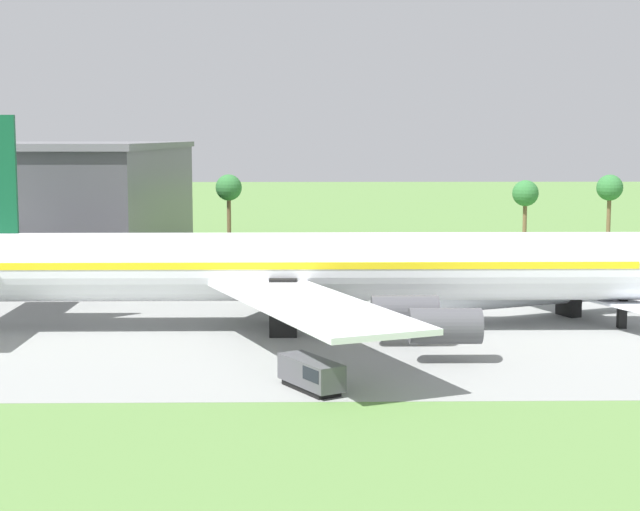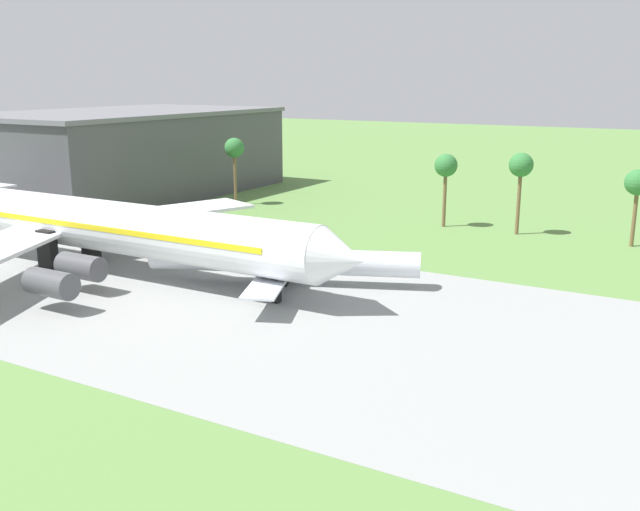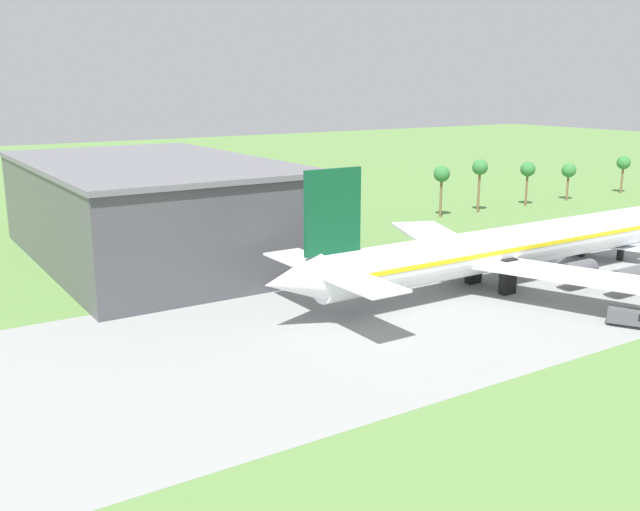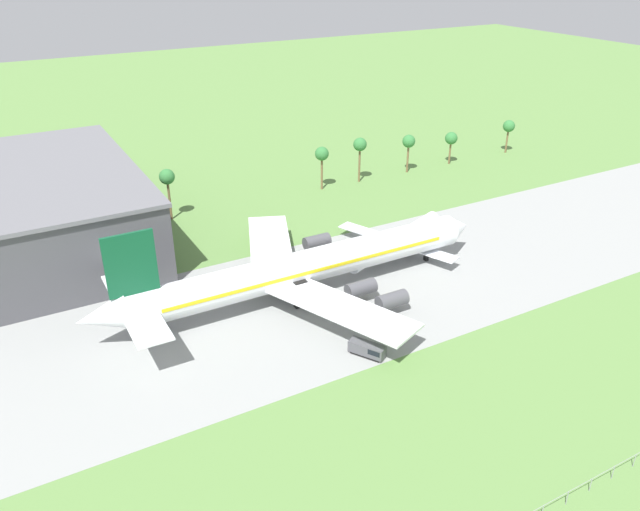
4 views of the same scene
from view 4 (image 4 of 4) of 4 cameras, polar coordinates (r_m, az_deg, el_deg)
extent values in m
plane|color=#5B8442|center=(128.26, 10.29, -0.96)|extent=(600.00, 600.00, 0.00)
cube|color=gray|center=(128.26, 10.29, -0.96)|extent=(320.00, 44.00, 0.02)
cylinder|color=white|center=(113.88, -1.15, -0.98)|extent=(65.79, 6.17, 6.17)
cone|color=white|center=(132.47, 12.48, 2.53)|extent=(4.94, 6.05, 6.05)
cone|color=white|center=(103.97, -19.39, -5.32)|extent=(7.71, 5.86, 5.86)
cube|color=yellow|center=(113.66, -1.15, -0.77)|extent=(55.92, 6.30, 0.62)
cube|color=#0F4C2D|center=(100.95, -16.92, -0.77)|extent=(8.02, 0.50, 10.49)
cube|color=white|center=(104.41, -16.55, -4.41)|extent=(5.55, 24.69, 0.30)
cube|color=white|center=(103.59, 1.86, -4.74)|extent=(17.67, 28.32, 0.44)
cube|color=white|center=(124.87, -4.57, 1.02)|extent=(17.67, 28.32, 0.44)
cylinder|color=#4C4C51|center=(112.78, 3.76, -3.00)|extent=(5.55, 2.78, 2.78)
cylinder|color=#4C4C51|center=(109.66, 6.60, -4.07)|extent=(5.55, 2.78, 2.78)
cylinder|color=#4C4C51|center=(123.92, 0.08, -0.02)|extent=(5.55, 2.78, 2.78)
cylinder|color=#4C4C51|center=(129.84, -0.29, 1.29)|extent=(5.55, 2.78, 2.78)
cube|color=black|center=(129.16, 9.74, 0.57)|extent=(0.70, 0.90, 5.15)
cube|color=black|center=(111.47, -1.80, -3.53)|extent=(2.40, 1.20, 5.15)
cube|color=black|center=(116.77, -3.34, -2.05)|extent=(2.40, 1.20, 5.15)
cylinder|color=silver|center=(131.75, 6.97, 1.41)|extent=(29.88, 14.33, 2.89)
cube|color=#0F6647|center=(119.68, 3.46, 0.67)|extent=(2.50, 1.20, 4.05)
cube|color=silver|center=(131.87, 6.96, 1.29)|extent=(13.70, 27.22, 0.24)
cube|color=black|center=(132.34, 6.94, 0.87)|extent=(2.09, 2.86, 2.75)
cube|color=black|center=(100.51, 4.30, -9.00)|extent=(4.11, 5.25, 0.40)
cube|color=#4C4C51|center=(99.87, 4.32, -8.48)|extent=(4.73, 6.12, 1.81)
cube|color=black|center=(99.16, 5.18, -8.62)|extent=(2.81, 2.82, 0.90)
cylinder|color=gray|center=(82.90, 21.66, -19.91)|extent=(0.10, 0.10, 2.10)
cylinder|color=gray|center=(85.39, 23.51, -18.68)|extent=(0.10, 0.10, 2.10)
cylinder|color=gray|center=(87.99, 25.22, -17.50)|extent=(0.10, 0.10, 2.10)
cylinder|color=gray|center=(90.69, 26.81, -16.38)|extent=(0.10, 0.10, 2.10)
cube|color=#47474C|center=(144.20, -23.62, 3.83)|extent=(36.00, 60.00, 15.90)
cube|color=slate|center=(141.46, -24.24, 6.93)|extent=(36.72, 61.20, 0.80)
cylinder|color=brown|center=(179.23, 8.02, 8.83)|extent=(0.56, 0.56, 8.44)
sphere|color=#337538|center=(177.82, 8.12, 10.31)|extent=(3.60, 3.60, 3.60)
cylinder|color=brown|center=(170.16, 3.62, 8.32)|extent=(0.56, 0.56, 9.90)
sphere|color=#337538|center=(168.48, 3.68, 10.11)|extent=(3.60, 3.60, 3.60)
cylinder|color=brown|center=(203.53, 16.72, 10.05)|extent=(0.56, 0.56, 7.74)
sphere|color=#337538|center=(202.37, 16.89, 11.26)|extent=(3.60, 3.60, 3.60)
cylinder|color=brown|center=(150.00, -13.59, 5.01)|extent=(0.56, 0.56, 9.96)
sphere|color=#337538|center=(148.08, -13.82, 7.01)|extent=(3.60, 3.60, 3.60)
cylinder|color=brown|center=(164.59, 0.17, 7.58)|extent=(0.56, 0.56, 9.15)
sphere|color=#337538|center=(162.95, 0.17, 9.30)|extent=(3.60, 3.60, 3.60)
cylinder|color=brown|center=(188.69, 11.79, 9.24)|extent=(0.56, 0.56, 7.13)
sphere|color=#337538|center=(187.51, 11.91, 10.45)|extent=(3.60, 3.60, 3.60)
camera|label=1|loc=(61.74, 44.67, -25.49)|focal=55.00mm
camera|label=2|loc=(123.18, 44.00, 2.13)|focal=40.00mm
camera|label=3|loc=(46.92, -69.12, -33.92)|focal=40.00mm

